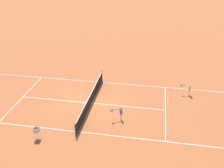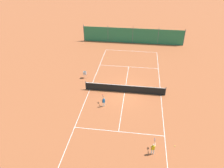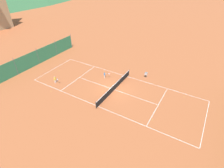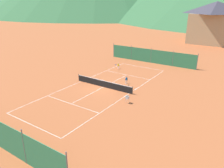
{
  "view_description": "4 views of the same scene",
  "coord_description": "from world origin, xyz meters",
  "px_view_note": "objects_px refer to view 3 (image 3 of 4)",
  "views": [
    {
      "loc": [
        18.98,
        5.22,
        11.99
      ],
      "look_at": [
        -1.91,
        1.51,
        1.05
      ],
      "focal_mm": 42.0,
      "sensor_mm": 36.0,
      "label": 1
    },
    {
      "loc": [
        -1.37,
        20.79,
        14.11
      ],
      "look_at": [
        1.54,
        -0.49,
        0.68
      ],
      "focal_mm": 35.0,
      "sensor_mm": 36.0,
      "label": 2
    },
    {
      "loc": [
        -17.34,
        -9.85,
        14.76
      ],
      "look_at": [
        0.19,
        0.53,
        0.69
      ],
      "focal_mm": 28.0,
      "sensor_mm": 36.0,
      "label": 3
    },
    {
      "loc": [
        16.72,
        -22.72,
        11.16
      ],
      "look_at": [
        1.38,
        0.05,
        0.72
      ],
      "focal_mm": 35.0,
      "sensor_mm": 36.0,
      "label": 4
    }
  ],
  "objects_px": {
    "player_far_baseline": "(55,79)",
    "tennis_ball_near_corner": "(59,71)",
    "tennis_net": "(115,87)",
    "ball_hopper": "(146,74)",
    "tennis_ball_alley_left": "(153,120)",
    "tennis_ball_alley_right": "(121,79)",
    "tennis_ball_mid_court": "(184,97)",
    "player_near_baseline": "(105,74)",
    "tennis_ball_far_corner": "(103,91)",
    "tennis_ball_by_net_left": "(51,91)"
  },
  "relations": [
    {
      "from": "tennis_ball_near_corner",
      "to": "tennis_ball_alley_left",
      "type": "xyz_separation_m",
      "value": [
        -2.75,
        -17.39,
        0.0
      ]
    },
    {
      "from": "player_far_baseline",
      "to": "tennis_ball_near_corner",
      "type": "bearing_deg",
      "value": 37.98
    },
    {
      "from": "tennis_ball_alley_right",
      "to": "tennis_ball_far_corner",
      "type": "bearing_deg",
      "value": 169.27
    },
    {
      "from": "tennis_ball_by_net_left",
      "to": "tennis_ball_near_corner",
      "type": "bearing_deg",
      "value": 34.1
    },
    {
      "from": "tennis_ball_mid_court",
      "to": "ball_hopper",
      "type": "bearing_deg",
      "value": 72.85
    },
    {
      "from": "player_far_baseline",
      "to": "tennis_ball_alley_right",
      "type": "height_order",
      "value": "player_far_baseline"
    },
    {
      "from": "tennis_net",
      "to": "tennis_ball_mid_court",
      "type": "relative_size",
      "value": 139.09
    },
    {
      "from": "tennis_net",
      "to": "tennis_ball_by_net_left",
      "type": "distance_m",
      "value": 8.95
    },
    {
      "from": "player_near_baseline",
      "to": "tennis_ball_mid_court",
      "type": "relative_size",
      "value": 16.53
    },
    {
      "from": "player_near_baseline",
      "to": "ball_hopper",
      "type": "relative_size",
      "value": 1.23
    },
    {
      "from": "tennis_ball_mid_court",
      "to": "ball_hopper",
      "type": "height_order",
      "value": "ball_hopper"
    },
    {
      "from": "tennis_ball_alley_right",
      "to": "tennis_ball_alley_left",
      "type": "bearing_deg",
      "value": -129.08
    },
    {
      "from": "player_near_baseline",
      "to": "ball_hopper",
      "type": "bearing_deg",
      "value": -58.53
    },
    {
      "from": "tennis_net",
      "to": "tennis_ball_far_corner",
      "type": "relative_size",
      "value": 139.09
    },
    {
      "from": "tennis_ball_alley_right",
      "to": "tennis_ball_by_net_left",
      "type": "bearing_deg",
      "value": 137.75
    },
    {
      "from": "tennis_ball_near_corner",
      "to": "tennis_ball_alley_right",
      "type": "distance_m",
      "value": 10.71
    },
    {
      "from": "tennis_ball_by_net_left",
      "to": "tennis_ball_mid_court",
      "type": "xyz_separation_m",
      "value": [
        8.22,
        -16.37,
        0.0
      ]
    },
    {
      "from": "tennis_ball_far_corner",
      "to": "tennis_ball_alley_right",
      "type": "bearing_deg",
      "value": -10.73
    },
    {
      "from": "tennis_ball_by_net_left",
      "to": "tennis_ball_mid_court",
      "type": "bearing_deg",
      "value": -63.34
    },
    {
      "from": "tennis_net",
      "to": "tennis_ball_alley_right",
      "type": "xyz_separation_m",
      "value": [
        2.92,
        0.44,
        -0.47
      ]
    },
    {
      "from": "player_far_baseline",
      "to": "tennis_net",
      "type": "bearing_deg",
      "value": -70.59
    },
    {
      "from": "tennis_net",
      "to": "tennis_ball_alley_right",
      "type": "distance_m",
      "value": 2.99
    },
    {
      "from": "tennis_ball_alley_right",
      "to": "tennis_ball_mid_court",
      "type": "xyz_separation_m",
      "value": [
        0.45,
        -9.31,
        0.0
      ]
    },
    {
      "from": "tennis_ball_by_net_left",
      "to": "tennis_ball_alley_right",
      "type": "relative_size",
      "value": 1.0
    },
    {
      "from": "player_far_baseline",
      "to": "tennis_ball_alley_right",
      "type": "bearing_deg",
      "value": -53.69
    },
    {
      "from": "player_far_baseline",
      "to": "tennis_ball_near_corner",
      "type": "xyz_separation_m",
      "value": [
        2.88,
        2.25,
        -0.61
      ]
    },
    {
      "from": "tennis_ball_near_corner",
      "to": "tennis_ball_mid_court",
      "type": "relative_size",
      "value": 1.0
    },
    {
      "from": "tennis_net",
      "to": "tennis_ball_by_net_left",
      "type": "xyz_separation_m",
      "value": [
        -4.86,
        7.5,
        -0.47
      ]
    },
    {
      "from": "tennis_ball_by_net_left",
      "to": "tennis_ball_alley_left",
      "type": "height_order",
      "value": "same"
    },
    {
      "from": "tennis_net",
      "to": "ball_hopper",
      "type": "height_order",
      "value": "tennis_net"
    },
    {
      "from": "tennis_ball_alley_left",
      "to": "tennis_ball_by_net_left",
      "type": "bearing_deg",
      "value": 98.01
    },
    {
      "from": "player_near_baseline",
      "to": "tennis_ball_near_corner",
      "type": "distance_m",
      "value": 8.14
    },
    {
      "from": "player_near_baseline",
      "to": "tennis_ball_alley_right",
      "type": "distance_m",
      "value": 2.68
    },
    {
      "from": "ball_hopper",
      "to": "player_far_baseline",
      "type": "bearing_deg",
      "value": 126.82
    },
    {
      "from": "tennis_ball_mid_court",
      "to": "tennis_net",
      "type": "bearing_deg",
      "value": 110.77
    },
    {
      "from": "player_near_baseline",
      "to": "player_far_baseline",
      "type": "xyz_separation_m",
      "value": [
        -4.94,
        5.61,
        0.0
      ]
    },
    {
      "from": "player_far_baseline",
      "to": "tennis_ball_near_corner",
      "type": "distance_m",
      "value": 3.7
    },
    {
      "from": "player_near_baseline",
      "to": "ball_hopper",
      "type": "distance_m",
      "value": 6.4
    },
    {
      "from": "tennis_ball_far_corner",
      "to": "tennis_ball_mid_court",
      "type": "distance_m",
      "value": 11.08
    },
    {
      "from": "ball_hopper",
      "to": "tennis_ball_near_corner",
      "type": "bearing_deg",
      "value": 112.11
    },
    {
      "from": "tennis_ball_near_corner",
      "to": "ball_hopper",
      "type": "height_order",
      "value": "ball_hopper"
    },
    {
      "from": "tennis_net",
      "to": "tennis_ball_alley_left",
      "type": "bearing_deg",
      "value": -113.19
    },
    {
      "from": "tennis_net",
      "to": "tennis_ball_alley_left",
      "type": "xyz_separation_m",
      "value": [
        -2.86,
        -6.68,
        -0.47
      ]
    },
    {
      "from": "tennis_ball_alley_right",
      "to": "ball_hopper",
      "type": "relative_size",
      "value": 0.07
    },
    {
      "from": "tennis_net",
      "to": "player_near_baseline",
      "type": "bearing_deg",
      "value": 55.57
    },
    {
      "from": "player_far_baseline",
      "to": "tennis_ball_by_net_left",
      "type": "distance_m",
      "value": 2.19
    },
    {
      "from": "tennis_net",
      "to": "player_far_baseline",
      "type": "bearing_deg",
      "value": 109.41
    },
    {
      "from": "player_near_baseline",
      "to": "tennis_ball_alley_right",
      "type": "height_order",
      "value": "player_near_baseline"
    },
    {
      "from": "player_near_baseline",
      "to": "tennis_ball_far_corner",
      "type": "xyz_separation_m",
      "value": [
        -3.17,
        -1.64,
        -0.61
      ]
    },
    {
      "from": "tennis_net",
      "to": "tennis_ball_near_corner",
      "type": "bearing_deg",
      "value": 90.57
    }
  ]
}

